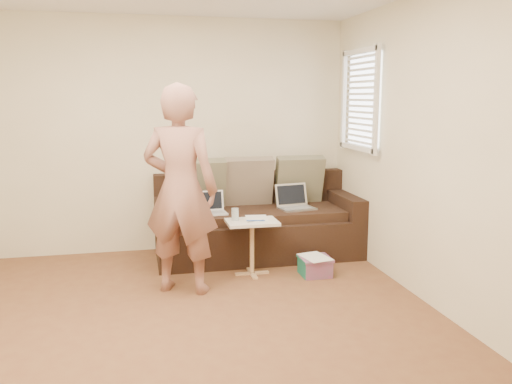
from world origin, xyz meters
TOP-DOWN VIEW (x-y plane):
  - floor at (0.00, 0.00)m, footprint 4.50×4.50m
  - wall_back at (0.00, 2.25)m, footprint 4.00×0.00m
  - wall_front at (0.00, -2.25)m, footprint 4.00×0.00m
  - wall_right at (2.00, 0.00)m, footprint 0.00×4.50m
  - window_blinds at (1.95, 1.50)m, footprint 0.12×0.88m
  - sofa at (0.90, 1.77)m, footprint 2.20×0.95m
  - pillow_left at (0.30, 1.97)m, footprint 0.55×0.29m
  - pillow_mid at (0.85, 2.01)m, footprint 0.55×0.27m
  - pillow_right at (1.45, 2.02)m, footprint 0.55×0.28m
  - laptop_silver at (1.32, 1.68)m, footprint 0.42×0.33m
  - laptop_white at (0.37, 1.64)m, footprint 0.34×0.26m
  - person at (-0.01, 0.85)m, footprint 0.81×0.69m
  - side_table at (0.70, 1.14)m, footprint 0.50×0.35m
  - drinking_glass at (0.54, 1.19)m, footprint 0.07×0.07m
  - scissors at (0.73, 1.09)m, footprint 0.20×0.13m
  - paper_on_table at (0.77, 1.22)m, footprint 0.25×0.33m
  - striped_box at (1.30, 0.98)m, footprint 0.30×0.30m

SIDE VIEW (x-z plane):
  - floor at x=0.00m, z-range 0.00..0.00m
  - striped_box at x=1.30m, z-range 0.00..0.19m
  - side_table at x=0.70m, z-range 0.00..0.55m
  - sofa at x=0.90m, z-range 0.00..0.85m
  - laptop_silver at x=1.32m, z-range 0.39..0.65m
  - laptop_white at x=0.37m, z-range 0.40..0.64m
  - paper_on_table at x=0.77m, z-range 0.55..0.55m
  - scissors at x=0.73m, z-range 0.55..0.56m
  - drinking_glass at x=0.54m, z-range 0.55..0.67m
  - pillow_left at x=0.30m, z-range 0.51..1.07m
  - pillow_mid at x=0.85m, z-range 0.51..1.07m
  - pillow_right at x=1.45m, z-range 0.51..1.07m
  - person at x=-0.01m, z-range 0.00..1.86m
  - wall_back at x=0.00m, z-range -0.70..3.30m
  - wall_front at x=0.00m, z-range -0.70..3.30m
  - wall_right at x=2.00m, z-range -0.95..3.55m
  - window_blinds at x=1.95m, z-range 1.16..2.24m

